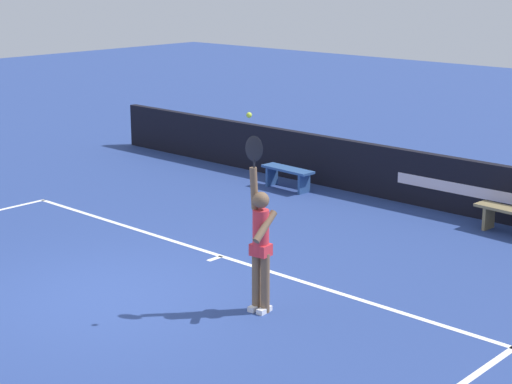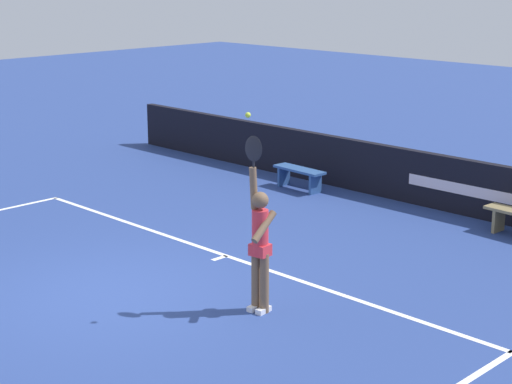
{
  "view_description": "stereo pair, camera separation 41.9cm",
  "coord_description": "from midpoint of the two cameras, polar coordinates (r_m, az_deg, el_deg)",
  "views": [
    {
      "loc": [
        9.12,
        -6.83,
        4.48
      ],
      "look_at": [
        1.76,
        1.18,
        1.6
      ],
      "focal_mm": 59.46,
      "sensor_mm": 36.0,
      "label": 1
    },
    {
      "loc": [
        9.42,
        -6.54,
        4.48
      ],
      "look_at": [
        1.76,
        1.18,
        1.6
      ],
      "focal_mm": 59.46,
      "sensor_mm": 36.0,
      "label": 2
    }
  ],
  "objects": [
    {
      "name": "tennis_player",
      "position": [
        11.2,
        -0.78,
        -3.31
      ],
      "size": [
        0.46,
        0.47,
        2.41
      ],
      "color": "brown",
      "rests_on": "ground"
    },
    {
      "name": "ground_plane",
      "position": [
        12.28,
        -10.9,
        -6.85
      ],
      "size": [
        60.0,
        60.0,
        0.0
      ],
      "primitive_type": "plane",
      "color": "navy"
    },
    {
      "name": "back_wall",
      "position": [
        17.03,
        8.32,
        1.26
      ],
      "size": [
        15.93,
        0.18,
        1.06
      ],
      "color": "black",
      "rests_on": "ground"
    },
    {
      "name": "court_lines",
      "position": [
        12.07,
        -12.39,
        -7.31
      ],
      "size": [
        10.13,
        5.48,
        0.0
      ],
      "color": "white",
      "rests_on": "ground"
    },
    {
      "name": "tennis_ball",
      "position": [
        10.65,
        -1.6,
        5.19
      ],
      "size": [
        0.07,
        0.07,
        0.07
      ],
      "color": "#C5E237"
    },
    {
      "name": "courtside_bench_near",
      "position": [
        17.63,
        1.46,
        1.25
      ],
      "size": [
        1.23,
        0.42,
        0.45
      ],
      "color": "#2B4F89",
      "rests_on": "ground"
    }
  ]
}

